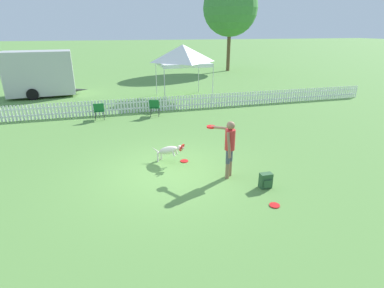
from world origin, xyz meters
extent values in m
plane|color=#5B8C42|center=(0.00, 0.00, 0.00)|extent=(240.00, 240.00, 0.00)
cylinder|color=#8C664C|center=(1.55, -0.77, 0.23)|extent=(0.11, 0.11, 0.47)
cylinder|color=#474C5B|center=(1.55, -0.77, 0.66)|extent=(0.12, 0.12, 0.38)
cylinder|color=#8C664C|center=(1.69, -0.63, 0.23)|extent=(0.11, 0.11, 0.47)
cylinder|color=#474C5B|center=(1.69, -0.63, 0.66)|extent=(0.12, 0.12, 0.38)
cylinder|color=red|center=(1.62, -0.70, 1.14)|extent=(0.40, 0.40, 0.58)
sphere|color=#8C664C|center=(1.62, -0.70, 1.54)|extent=(0.23, 0.23, 0.23)
cylinder|color=#8C664C|center=(1.51, -0.88, 1.05)|extent=(0.12, 0.22, 0.71)
cylinder|color=#8C664C|center=(1.51, -0.31, 1.37)|extent=(0.51, 0.59, 0.14)
cylinder|color=red|center=(1.29, -0.04, 1.32)|extent=(0.25, 0.25, 0.02)
cylinder|color=red|center=(1.29, -0.04, 1.35)|extent=(0.25, 0.25, 0.02)
ellipsoid|color=beige|center=(0.15, 0.72, 0.43)|extent=(0.73, 0.72, 0.47)
ellipsoid|color=silver|center=(0.15, 0.72, 0.38)|extent=(0.39, 0.38, 0.22)
sphere|color=beige|center=(0.46, 0.42, 0.58)|extent=(0.17, 0.17, 0.17)
cone|color=beige|center=(0.52, 0.37, 0.61)|extent=(0.17, 0.16, 0.13)
cylinder|color=red|center=(0.52, 0.37, 0.61)|extent=(0.25, 0.26, 0.24)
cone|color=beige|center=(0.48, 0.48, 0.65)|extent=(0.05, 0.05, 0.08)
cone|color=beige|center=(0.41, 0.41, 0.65)|extent=(0.05, 0.05, 0.08)
cylinder|color=silver|center=(-0.02, 1.02, 0.15)|extent=(0.06, 0.06, 0.30)
cylinder|color=silver|center=(-0.15, 0.89, 0.15)|extent=(0.06, 0.06, 0.30)
cylinder|color=silver|center=(0.38, 0.62, 0.43)|extent=(0.15, 0.14, 0.24)
cylinder|color=silver|center=(0.26, 0.50, 0.43)|extent=(0.15, 0.14, 0.24)
cone|color=beige|center=(-0.20, 1.06, 0.35)|extent=(0.28, 0.28, 0.23)
cylinder|color=red|center=(0.66, 0.68, 0.01)|extent=(0.25, 0.25, 0.02)
cylinder|color=red|center=(2.11, -2.42, 0.01)|extent=(0.25, 0.25, 0.02)
cube|color=#2D5633|center=(2.33, -1.54, 0.21)|extent=(0.33, 0.19, 0.41)
cube|color=#2D5633|center=(2.33, -1.66, 0.16)|extent=(0.23, 0.04, 0.21)
cube|color=white|center=(0.00, 7.19, 0.22)|extent=(26.82, 0.04, 0.06)
cube|color=white|center=(0.00, 7.19, 0.53)|extent=(26.82, 0.04, 0.06)
cube|color=white|center=(-6.28, 7.19, 0.37)|extent=(0.09, 0.02, 0.74)
cube|color=white|center=(-6.13, 7.19, 0.37)|extent=(0.09, 0.02, 0.74)
cube|color=white|center=(-5.98, 7.19, 0.37)|extent=(0.09, 0.02, 0.74)
cube|color=white|center=(-5.82, 7.19, 0.37)|extent=(0.09, 0.02, 0.74)
cube|color=white|center=(-5.67, 7.19, 0.37)|extent=(0.09, 0.02, 0.74)
cube|color=white|center=(-5.52, 7.19, 0.37)|extent=(0.09, 0.02, 0.74)
cube|color=white|center=(-5.36, 7.19, 0.37)|extent=(0.09, 0.02, 0.74)
cube|color=white|center=(-5.21, 7.19, 0.37)|extent=(0.09, 0.02, 0.74)
cube|color=white|center=(-5.06, 7.19, 0.37)|extent=(0.09, 0.02, 0.74)
cube|color=white|center=(-4.90, 7.19, 0.37)|extent=(0.09, 0.02, 0.74)
cube|color=white|center=(-4.75, 7.19, 0.37)|extent=(0.09, 0.02, 0.74)
cube|color=white|center=(-4.60, 7.19, 0.37)|extent=(0.09, 0.02, 0.74)
cube|color=white|center=(-4.44, 7.19, 0.37)|extent=(0.09, 0.02, 0.74)
cube|color=white|center=(-4.29, 7.19, 0.37)|extent=(0.09, 0.02, 0.74)
cube|color=white|center=(-4.14, 7.19, 0.37)|extent=(0.09, 0.02, 0.74)
cube|color=white|center=(-3.98, 7.19, 0.37)|extent=(0.09, 0.02, 0.74)
cube|color=white|center=(-3.83, 7.19, 0.37)|extent=(0.09, 0.02, 0.74)
cube|color=white|center=(-3.68, 7.19, 0.37)|extent=(0.09, 0.02, 0.74)
cube|color=white|center=(-3.52, 7.19, 0.37)|extent=(0.09, 0.02, 0.74)
cube|color=white|center=(-3.37, 7.19, 0.37)|extent=(0.09, 0.02, 0.74)
cube|color=white|center=(-3.22, 7.19, 0.37)|extent=(0.09, 0.02, 0.74)
cube|color=white|center=(-3.06, 7.19, 0.37)|extent=(0.09, 0.02, 0.74)
cube|color=white|center=(-2.91, 7.19, 0.37)|extent=(0.09, 0.02, 0.74)
cube|color=white|center=(-2.76, 7.19, 0.37)|extent=(0.09, 0.02, 0.74)
cube|color=white|center=(-2.61, 7.19, 0.37)|extent=(0.09, 0.02, 0.74)
cube|color=white|center=(-2.45, 7.19, 0.37)|extent=(0.09, 0.02, 0.74)
cube|color=white|center=(-2.30, 7.19, 0.37)|extent=(0.09, 0.02, 0.74)
cube|color=white|center=(-2.15, 7.19, 0.37)|extent=(0.09, 0.02, 0.74)
cube|color=white|center=(-1.99, 7.19, 0.37)|extent=(0.09, 0.02, 0.74)
cube|color=white|center=(-1.84, 7.19, 0.37)|extent=(0.09, 0.02, 0.74)
cube|color=white|center=(-1.69, 7.19, 0.37)|extent=(0.09, 0.02, 0.74)
cube|color=white|center=(-1.53, 7.19, 0.37)|extent=(0.09, 0.02, 0.74)
cube|color=white|center=(-1.38, 7.19, 0.37)|extent=(0.09, 0.02, 0.74)
cube|color=white|center=(-1.23, 7.19, 0.37)|extent=(0.09, 0.02, 0.74)
cube|color=white|center=(-1.07, 7.19, 0.37)|extent=(0.09, 0.02, 0.74)
cube|color=white|center=(-0.92, 7.19, 0.37)|extent=(0.09, 0.02, 0.74)
cube|color=white|center=(-0.77, 7.19, 0.37)|extent=(0.09, 0.02, 0.74)
cube|color=white|center=(-0.61, 7.19, 0.37)|extent=(0.09, 0.02, 0.74)
cube|color=white|center=(-0.46, 7.19, 0.37)|extent=(0.09, 0.02, 0.74)
cube|color=white|center=(-0.31, 7.19, 0.37)|extent=(0.09, 0.02, 0.74)
cube|color=white|center=(-0.15, 7.19, 0.37)|extent=(0.09, 0.02, 0.74)
cube|color=white|center=(0.00, 7.19, 0.37)|extent=(0.09, 0.02, 0.74)
cube|color=white|center=(0.15, 7.19, 0.37)|extent=(0.09, 0.02, 0.74)
cube|color=white|center=(0.31, 7.19, 0.37)|extent=(0.09, 0.02, 0.74)
cube|color=white|center=(0.46, 7.19, 0.37)|extent=(0.09, 0.02, 0.74)
cube|color=white|center=(0.61, 7.19, 0.37)|extent=(0.09, 0.02, 0.74)
cube|color=white|center=(0.77, 7.19, 0.37)|extent=(0.09, 0.02, 0.74)
cube|color=white|center=(0.92, 7.19, 0.37)|extent=(0.09, 0.02, 0.74)
cube|color=white|center=(1.07, 7.19, 0.37)|extent=(0.09, 0.02, 0.74)
cube|color=white|center=(1.23, 7.19, 0.37)|extent=(0.09, 0.02, 0.74)
cube|color=white|center=(1.38, 7.19, 0.37)|extent=(0.09, 0.02, 0.74)
cube|color=white|center=(1.53, 7.19, 0.37)|extent=(0.09, 0.02, 0.74)
cube|color=white|center=(1.69, 7.19, 0.37)|extent=(0.09, 0.02, 0.74)
cube|color=white|center=(1.84, 7.19, 0.37)|extent=(0.09, 0.02, 0.74)
cube|color=white|center=(1.99, 7.19, 0.37)|extent=(0.09, 0.02, 0.74)
cube|color=white|center=(2.15, 7.19, 0.37)|extent=(0.09, 0.02, 0.74)
cube|color=white|center=(2.30, 7.19, 0.37)|extent=(0.09, 0.02, 0.74)
cube|color=white|center=(2.45, 7.19, 0.37)|extent=(0.09, 0.02, 0.74)
cube|color=white|center=(2.61, 7.19, 0.37)|extent=(0.09, 0.02, 0.74)
cube|color=white|center=(2.76, 7.19, 0.37)|extent=(0.09, 0.02, 0.74)
cube|color=white|center=(2.91, 7.19, 0.37)|extent=(0.09, 0.02, 0.74)
cube|color=white|center=(3.06, 7.19, 0.37)|extent=(0.09, 0.02, 0.74)
cube|color=white|center=(3.22, 7.19, 0.37)|extent=(0.09, 0.02, 0.74)
cube|color=white|center=(3.37, 7.19, 0.37)|extent=(0.09, 0.02, 0.74)
cube|color=white|center=(3.52, 7.19, 0.37)|extent=(0.09, 0.02, 0.74)
cube|color=white|center=(3.68, 7.19, 0.37)|extent=(0.09, 0.02, 0.74)
cube|color=white|center=(3.83, 7.19, 0.37)|extent=(0.09, 0.02, 0.74)
cube|color=white|center=(3.98, 7.19, 0.37)|extent=(0.09, 0.02, 0.74)
cube|color=white|center=(4.14, 7.19, 0.37)|extent=(0.09, 0.02, 0.74)
cube|color=white|center=(4.29, 7.19, 0.37)|extent=(0.09, 0.02, 0.74)
cube|color=white|center=(4.44, 7.19, 0.37)|extent=(0.09, 0.02, 0.74)
cube|color=white|center=(4.60, 7.19, 0.37)|extent=(0.09, 0.02, 0.74)
cube|color=white|center=(4.75, 7.19, 0.37)|extent=(0.09, 0.02, 0.74)
cube|color=white|center=(4.90, 7.19, 0.37)|extent=(0.09, 0.02, 0.74)
cube|color=white|center=(5.06, 7.19, 0.37)|extent=(0.09, 0.02, 0.74)
cube|color=white|center=(5.21, 7.19, 0.37)|extent=(0.09, 0.02, 0.74)
cube|color=white|center=(5.36, 7.19, 0.37)|extent=(0.09, 0.02, 0.74)
cube|color=white|center=(5.52, 7.19, 0.37)|extent=(0.09, 0.02, 0.74)
cube|color=white|center=(5.67, 7.19, 0.37)|extent=(0.09, 0.02, 0.74)
cube|color=white|center=(5.82, 7.19, 0.37)|extent=(0.09, 0.02, 0.74)
cube|color=white|center=(5.98, 7.19, 0.37)|extent=(0.09, 0.02, 0.74)
cube|color=white|center=(6.13, 7.19, 0.37)|extent=(0.09, 0.02, 0.74)
cube|color=white|center=(6.28, 7.19, 0.37)|extent=(0.09, 0.02, 0.74)
cube|color=white|center=(6.44, 7.19, 0.37)|extent=(0.09, 0.02, 0.74)
cube|color=white|center=(6.59, 7.19, 0.37)|extent=(0.09, 0.02, 0.74)
cube|color=white|center=(6.74, 7.19, 0.37)|extent=(0.09, 0.02, 0.74)
cube|color=white|center=(6.90, 7.19, 0.37)|extent=(0.09, 0.02, 0.74)
cube|color=white|center=(7.05, 7.19, 0.37)|extent=(0.09, 0.02, 0.74)
cube|color=white|center=(7.20, 7.19, 0.37)|extent=(0.09, 0.02, 0.74)
cube|color=white|center=(7.36, 7.19, 0.37)|extent=(0.09, 0.02, 0.74)
cube|color=white|center=(7.51, 7.19, 0.37)|extent=(0.09, 0.02, 0.74)
cube|color=white|center=(7.66, 7.19, 0.37)|extent=(0.09, 0.02, 0.74)
cube|color=white|center=(7.82, 7.19, 0.37)|extent=(0.09, 0.02, 0.74)
cube|color=white|center=(7.97, 7.19, 0.37)|extent=(0.09, 0.02, 0.74)
cube|color=white|center=(8.12, 7.19, 0.37)|extent=(0.09, 0.02, 0.74)
cube|color=white|center=(8.27, 7.19, 0.37)|extent=(0.09, 0.02, 0.74)
cube|color=white|center=(8.43, 7.19, 0.37)|extent=(0.09, 0.02, 0.74)
cube|color=white|center=(8.58, 7.19, 0.37)|extent=(0.09, 0.02, 0.74)
cube|color=white|center=(8.73, 7.19, 0.37)|extent=(0.09, 0.02, 0.74)
cube|color=white|center=(8.89, 7.19, 0.37)|extent=(0.09, 0.02, 0.74)
cube|color=white|center=(9.04, 7.19, 0.37)|extent=(0.09, 0.02, 0.74)
cube|color=white|center=(9.19, 7.19, 0.37)|extent=(0.09, 0.02, 0.74)
cube|color=white|center=(9.35, 7.19, 0.37)|extent=(0.09, 0.02, 0.74)
cube|color=white|center=(9.50, 7.19, 0.37)|extent=(0.09, 0.02, 0.74)
cube|color=white|center=(9.65, 7.19, 0.37)|extent=(0.09, 0.02, 0.74)
cube|color=white|center=(9.81, 7.19, 0.37)|extent=(0.09, 0.02, 0.74)
cube|color=white|center=(9.96, 7.19, 0.37)|extent=(0.09, 0.02, 0.74)
cube|color=white|center=(10.11, 7.19, 0.37)|extent=(0.09, 0.02, 0.74)
cube|color=white|center=(10.27, 7.19, 0.37)|extent=(0.09, 0.02, 0.74)
cube|color=white|center=(10.42, 7.19, 0.37)|extent=(0.09, 0.02, 0.74)
cube|color=white|center=(10.57, 7.19, 0.37)|extent=(0.09, 0.02, 0.74)
cube|color=white|center=(10.73, 7.19, 0.37)|extent=(0.09, 0.02, 0.74)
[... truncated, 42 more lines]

